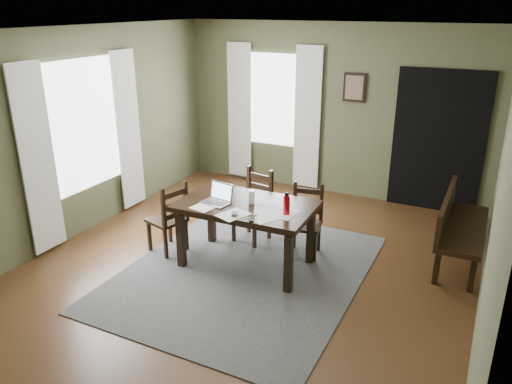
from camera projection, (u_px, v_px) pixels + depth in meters
The scene contains 26 objects.
ground at pixel (245, 272), 5.85m from camera, with size 5.00×6.00×0.01m.
room_shell at pixel (243, 121), 5.21m from camera, with size 5.02×6.02×2.71m.
rug at pixel (245, 271), 5.85m from camera, with size 2.60×3.20×0.01m.
dining_table at pixel (246, 211), 5.77m from camera, with size 1.59×0.98×0.78m.
chair_end at pixel (169, 219), 6.16m from camera, with size 0.50×0.50×0.92m.
chair_back_left at pixel (254, 207), 6.50m from camera, with size 0.47×0.48×0.95m.
chair_back_right at pixel (306, 221), 6.13m from camera, with size 0.45×0.45×0.89m.
bench at pixel (457, 223), 5.92m from camera, with size 0.49×1.51×0.85m.
laptop at pixel (218, 197), 5.76m from camera, with size 0.36×0.30×0.22m.
computer_mouse at pixel (234, 214), 5.41m from camera, with size 0.06×0.10×0.03m, color #3F3F42.
tv_remote at pixel (252, 219), 5.31m from camera, with size 0.04×0.16×0.02m, color black.
drinking_glass at pixel (252, 197), 5.70m from camera, with size 0.07×0.07×0.16m, color silver.
water_bottle at pixel (287, 204), 5.40m from camera, with size 0.10×0.10×0.26m.
paper_a at pixel (206, 206), 5.66m from camera, with size 0.24×0.32×0.00m, color white.
paper_b at pixel (265, 218), 5.34m from camera, with size 0.21×0.28×0.00m, color white.
paper_c at pixel (266, 209), 5.57m from camera, with size 0.25×0.33×0.00m, color white.
paper_d at pixel (284, 213), 5.47m from camera, with size 0.26×0.34×0.00m, color white.
paper_e at pixel (233, 215), 5.43m from camera, with size 0.25×0.33×0.00m, color white.
window_left at pixel (84, 126), 6.53m from camera, with size 0.01×1.30×1.70m.
window_back at pixel (273, 100), 8.24m from camera, with size 1.00×0.01×1.50m.
curtain_left_near at pixel (38, 161), 5.92m from camera, with size 0.03×0.48×2.30m.
curtain_left_far at pixel (128, 131), 7.29m from camera, with size 0.03×0.48×2.30m.
curtain_back_left at pixel (240, 112), 8.56m from camera, with size 0.44×0.03×2.30m.
curtain_back_right at pixel (307, 119), 8.05m from camera, with size 0.44×0.03×2.30m.
framed_picture at pixel (354, 87), 7.57m from camera, with size 0.34×0.03×0.44m.
doorway_back at pixel (438, 142), 7.28m from camera, with size 1.30×0.03×2.10m.
Camera 1 is at (2.39, -4.55, 2.96)m, focal length 35.00 mm.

